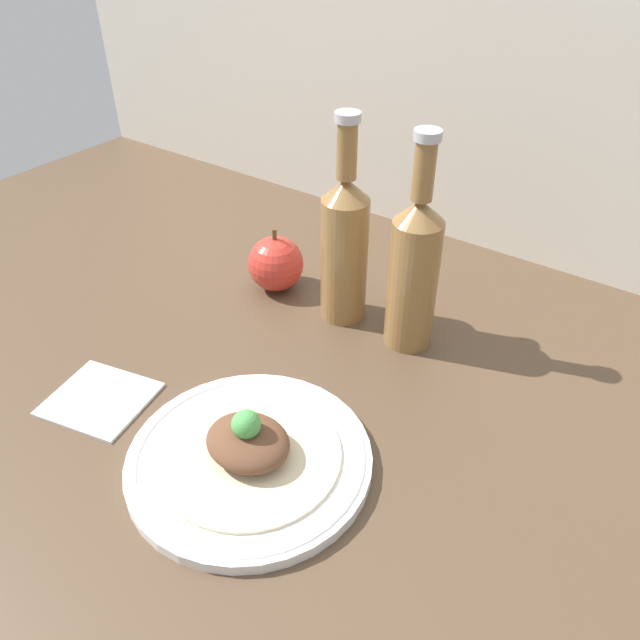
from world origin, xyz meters
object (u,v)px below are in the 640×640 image
object	(u,v)px
plate	(250,458)
cider_bottle_right	(414,268)
cider_bottle_left	(344,245)
apple	(276,264)
plated_food	(248,445)

from	to	relation	value
plate	cider_bottle_right	xyz separation A→B (cm)	(3.16, 30.52, 10.94)
cider_bottle_left	cider_bottle_right	size ratio (longest dim) A/B	1.00
cider_bottle_left	cider_bottle_right	xyz separation A→B (cm)	(11.03, 0.00, 0.00)
apple	plate	bearing A→B (deg)	-55.96
plated_food	cider_bottle_left	xyz separation A→B (cm)	(-7.86, 30.52, 8.75)
plate	cider_bottle_left	xyz separation A→B (cm)	(-7.86, 30.52, 10.94)
plated_food	cider_bottle_left	bearing A→B (deg)	104.45
plated_food	cider_bottle_left	world-z (taller)	cider_bottle_left
apple	cider_bottle_right	bearing A→B (deg)	0.22
apple	plated_food	bearing A→B (deg)	-55.96
cider_bottle_right	apple	world-z (taller)	cider_bottle_right
plate	cider_bottle_right	size ratio (longest dim) A/B	0.91
cider_bottle_right	apple	distance (cm)	24.86
plate	plated_food	xyz separation A→B (cm)	(0.00, -0.00, 2.19)
plated_food	cider_bottle_right	xyz separation A→B (cm)	(3.16, 30.52, 8.75)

